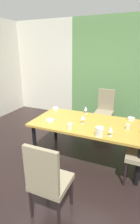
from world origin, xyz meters
TOP-DOWN VIEW (x-y plane):
  - ground_plane at (0.00, 0.00)m, footprint 5.21×5.32m
  - back_panel_interior at (-1.59, 2.61)m, footprint 2.04×0.10m
  - garden_window_panel at (1.02, 2.61)m, footprint 3.17×0.10m
  - dining_table at (0.67, 0.38)m, footprint 2.05×1.05m
  - chair_head_far at (0.66, 1.81)m, footprint 0.44×0.45m
  - chair_head_near at (0.63, -1.05)m, footprint 0.44×0.44m
  - wine_glass_south at (1.14, 0.01)m, footprint 0.07×0.07m
  - wine_glass_front at (0.47, 0.80)m, footprint 0.07×0.07m
  - wine_glass_east at (0.58, 0.31)m, footprint 0.08×0.08m
  - serving_bowl_near_window at (1.37, 0.81)m, footprint 0.13×0.13m
  - serving_bowl_right at (-0.00, 0.15)m, footprint 0.16×0.16m
  - serving_bowl_center at (-0.23, 0.80)m, footprint 0.12×0.12m
  - cup_west at (1.36, 0.37)m, footprint 0.07×0.07m
  - cup_rear at (0.46, -0.00)m, footprint 0.08×0.08m
  - pitcher_corner at (0.98, -0.06)m, footprint 0.14×0.12m

SIDE VIEW (x-z plane):
  - ground_plane at x=0.00m, z-range -0.02..0.00m
  - chair_head_near at x=0.63m, z-range 0.04..1.08m
  - chair_head_far at x=0.66m, z-range 0.04..1.08m
  - dining_table at x=0.67m, z-range 0.29..1.02m
  - serving_bowl_right at x=0.00m, z-range 0.72..0.76m
  - serving_bowl_center at x=-0.23m, z-range 0.72..0.78m
  - serving_bowl_near_window at x=1.37m, z-range 0.72..0.78m
  - cup_west at x=1.36m, z-range 0.72..0.81m
  - cup_rear at x=0.46m, z-range 0.72..0.82m
  - pitcher_corner at x=0.98m, z-range 0.72..0.87m
  - wine_glass_south at x=1.14m, z-range 0.76..0.91m
  - wine_glass_east at x=0.58m, z-range 0.76..0.91m
  - wine_glass_front at x=0.47m, z-range 0.76..0.92m
  - back_panel_interior at x=-1.59m, z-range 0.00..2.85m
  - garden_window_panel at x=1.02m, z-range 0.00..2.85m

